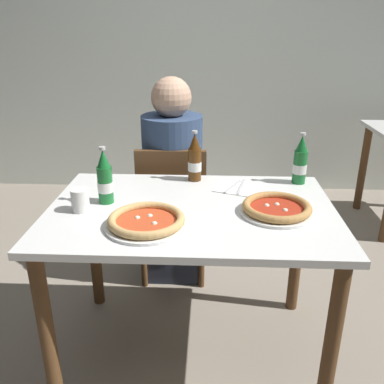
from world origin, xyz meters
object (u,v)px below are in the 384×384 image
Objects in this scene: chair_behind_table at (173,206)px; paper_cup at (80,200)px; pizza_margherita_near at (277,208)px; pizza_marinara_far at (146,221)px; beer_bottle_left at (300,162)px; beer_bottle_right at (195,160)px; diner_seated at (173,187)px; dining_table_main at (191,232)px; beer_bottle_center at (105,180)px; napkin_with_cutlery at (237,187)px.

paper_cup is (-0.31, -0.66, 0.32)m from chair_behind_table.
pizza_marinara_far is at bearing -164.56° from pizza_margherita_near.
pizza_marinara_far is 3.36× the size of paper_cup.
pizza_margherita_near is at bearing -113.68° from beer_bottle_left.
chair_behind_table is 2.67× the size of pizza_marinara_far.
beer_bottle_left is 0.50m from beer_bottle_right.
beer_bottle_right is at bearing -66.52° from diner_seated.
paper_cup is at bearing -139.72° from beer_bottle_right.
chair_behind_table reaches higher than dining_table_main.
beer_bottle_left is 0.91m from beer_bottle_center.
pizza_margherita_near is at bearing -6.23° from beer_bottle_center.
dining_table_main is 4.86× the size of beer_bottle_left.
pizza_marinara_far is 0.83m from beer_bottle_left.
pizza_margherita_near is 1.29× the size of napkin_with_cutlery.
chair_behind_table is at bearing 155.44° from beer_bottle_left.
beer_bottle_center is (-0.87, -0.28, 0.00)m from beer_bottle_left.
chair_behind_table is at bearing 132.17° from napkin_with_cutlery.
diner_seated is 0.87m from pizza_margherita_near.
beer_bottle_left is (0.50, 0.32, 0.22)m from dining_table_main.
beer_bottle_left and beer_bottle_right have the same top height.
pizza_margherita_near is (0.49, -0.65, 0.29)m from chair_behind_table.
dining_table_main is 0.48m from paper_cup.
paper_cup is (-0.31, -0.71, 0.21)m from diner_seated.
beer_bottle_left is 1.00× the size of beer_bottle_center.
beer_bottle_left reaches higher than chair_behind_table.
chair_behind_table is 8.95× the size of paper_cup.
diner_seated is 0.78m from beer_bottle_left.
pizza_marinara_far is at bearing -107.87° from beer_bottle_right.
chair_behind_table is 3.44× the size of beer_bottle_center.
beer_bottle_center is at bearing -161.30° from napkin_with_cutlery.
paper_cup reaches higher than pizza_margherita_near.
paper_cup is at bearing -113.63° from diner_seated.
diner_seated is at bearing 113.48° from beer_bottle_right.
diner_seated is 0.86m from pizza_marinara_far.
pizza_margherita_near is 0.40m from beer_bottle_left.
pizza_margherita_near is 3.18× the size of paper_cup.
beer_bottle_left is at bearing 66.32° from pizza_margherita_near.
diner_seated reaches higher than napkin_with_cutlery.
dining_table_main is 0.99× the size of diner_seated.
beer_bottle_center is at bearing 133.28° from pizza_marinara_far.
pizza_margherita_near is 0.80m from paper_cup.
beer_bottle_center is 1.00× the size of beer_bottle_right.
diner_seated is 4.89× the size of beer_bottle_center.
beer_bottle_right is (0.37, 0.29, 0.00)m from beer_bottle_center.
chair_behind_table is 0.80m from beer_bottle_left.
napkin_with_cutlery is at bearing 130.66° from chair_behind_table.
pizza_margherita_near is (0.49, -0.70, 0.19)m from diner_seated.
diner_seated is 3.79× the size of pizza_marinara_far.
pizza_marinara_far is (-0.02, -0.79, 0.29)m from chair_behind_table.
paper_cup is (-0.65, -0.29, 0.04)m from napkin_with_cutlery.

